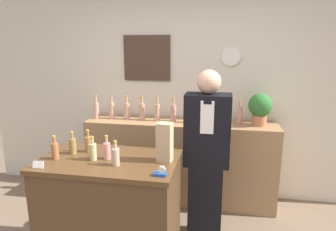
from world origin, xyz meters
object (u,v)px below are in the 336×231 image
potted_plant (260,107)px  tape_dispenser (161,173)px  shopkeeper (207,158)px  paper_bag (165,142)px

potted_plant → tape_dispenser: 1.67m
tape_dispenser → shopkeeper: bearing=68.5°
shopkeeper → potted_plant: 0.95m
shopkeeper → paper_bag: 0.63m
potted_plant → tape_dispenser: (-0.84, -1.43, -0.22)m
paper_bag → tape_dispenser: 0.31m
paper_bag → tape_dispenser: paper_bag is taller
paper_bag → potted_plant: bearing=53.2°
tape_dispenser → paper_bag: bearing=95.0°
shopkeeper → potted_plant: (0.54, 0.69, 0.38)m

